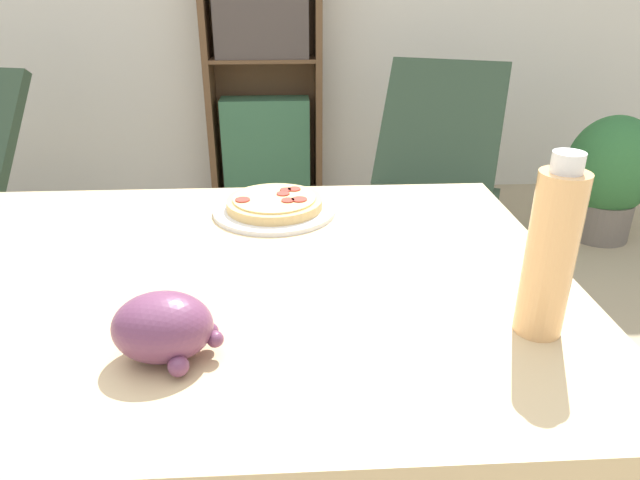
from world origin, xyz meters
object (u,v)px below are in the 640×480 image
object	(u,v)px
drink_bottle	(551,253)
lounge_chair_far	(431,202)
grape_bunch	(164,328)
pizza_on_plate	(275,206)
potted_plant_floor	(609,176)
bookshelf	(264,72)

from	to	relation	value
drink_bottle	lounge_chair_far	distance (m)	1.88
grape_bunch	drink_bottle	world-z (taller)	drink_bottle
pizza_on_plate	drink_bottle	size ratio (longest dim) A/B	1.00
lounge_chair_far	potted_plant_floor	size ratio (longest dim) A/B	1.44
grape_bunch	lounge_chair_far	distance (m)	2.04
drink_bottle	potted_plant_floor	xyz separation A→B (m)	(1.24, 1.95, -0.56)
pizza_on_plate	bookshelf	xyz separation A→B (m)	(-0.10, 2.16, -0.04)
lounge_chair_far	bookshelf	xyz separation A→B (m)	(-0.78, 0.88, 0.46)
pizza_on_plate	bookshelf	world-z (taller)	bookshelf
lounge_chair_far	bookshelf	bearing A→B (deg)	153.62
grape_bunch	drink_bottle	xyz separation A→B (m)	(0.52, 0.03, 0.08)
pizza_on_plate	lounge_chair_far	world-z (taller)	lounge_chair_far
grape_bunch	lounge_chair_far	xyz separation A→B (m)	(0.82, 1.79, -0.53)
drink_bottle	bookshelf	xyz separation A→B (m)	(-0.48, 2.64, -0.15)
pizza_on_plate	potted_plant_floor	size ratio (longest dim) A/B	0.42
grape_bunch	bookshelf	xyz separation A→B (m)	(0.04, 2.67, -0.07)
bookshelf	lounge_chair_far	bearing A→B (deg)	-48.49
pizza_on_plate	potted_plant_floor	distance (m)	2.24
grape_bunch	bookshelf	world-z (taller)	bookshelf
grape_bunch	potted_plant_floor	size ratio (longest dim) A/B	0.23
drink_bottle	potted_plant_floor	size ratio (longest dim) A/B	0.42
pizza_on_plate	grape_bunch	xyz separation A→B (m)	(-0.14, -0.51, 0.03)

